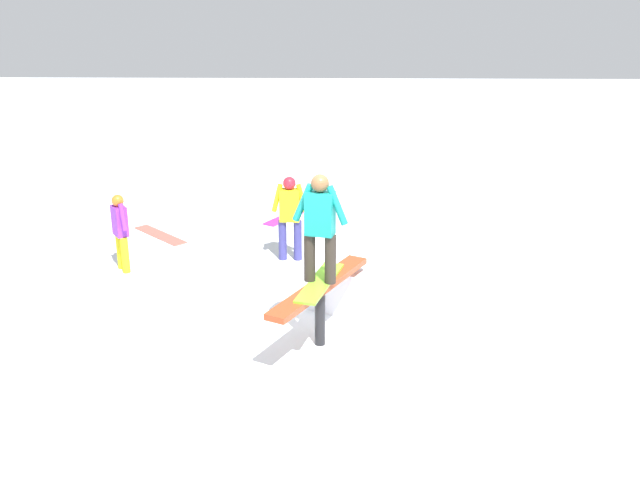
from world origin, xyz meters
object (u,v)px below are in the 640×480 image
bystander_purple (120,228)px  rail_feature (320,294)px  loose_snowboard_magenta (287,217)px  main_rider_on_rail (320,230)px  loose_snowboard_coral (160,235)px  bystander_yellow (290,214)px

bystander_purple → rail_feature: bearing=-162.0°
loose_snowboard_magenta → main_rider_on_rail: bearing=-140.7°
loose_snowboard_coral → main_rider_on_rail: bearing=171.3°
loose_snowboard_coral → loose_snowboard_magenta: bearing=-107.3°
bystander_yellow → bystander_purple: (0.57, -2.78, -0.10)m
rail_feature → loose_snowboard_magenta: (-5.60, -0.81, -0.72)m
bystander_yellow → loose_snowboard_magenta: bystander_yellow is taller
rail_feature → main_rider_on_rail: bearing=0.0°
main_rider_on_rail → bystander_yellow: size_ratio=0.98×
rail_feature → bystander_yellow: 3.21m
main_rider_on_rail → loose_snowboard_coral: bearing=-128.8°
bystander_yellow → loose_snowboard_magenta: size_ratio=1.10×
rail_feature → bystander_purple: bearing=-99.9°
bystander_yellow → bystander_purple: bearing=12.8°
main_rider_on_rail → loose_snowboard_coral: size_ratio=1.00×
bystander_yellow → bystander_purple: bystander_yellow is taller
loose_snowboard_magenta → rail_feature: bearing=-140.7°
rail_feature → loose_snowboard_magenta: bearing=-144.2°
bystander_purple → loose_snowboard_coral: 1.94m
rail_feature → bystander_purple: size_ratio=1.61×
main_rider_on_rail → bystander_yellow: bearing=-154.3°
main_rider_on_rail → loose_snowboard_magenta: (-5.60, -0.81, -1.60)m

